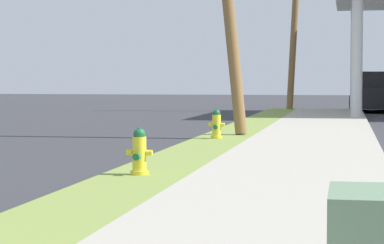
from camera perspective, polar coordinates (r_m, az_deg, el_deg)
fire_hydrant_second at (r=12.92m, az=-3.70°, el=-2.25°), size 0.42×0.38×0.74m
fire_hydrant_third at (r=20.68m, az=1.72°, el=-0.25°), size 0.42×0.37×0.74m
utility_pole_background at (r=41.22m, az=7.23°, el=8.16°), size 1.38×0.58×10.23m
truck_black_at_forecourt at (r=41.24m, az=12.62°, el=1.97°), size 2.43×5.51×1.97m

